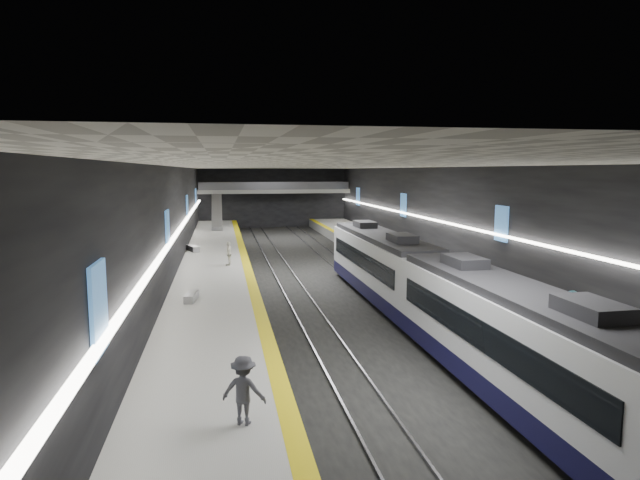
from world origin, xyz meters
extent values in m
plane|color=black|center=(0.00, 0.00, 0.00)|extent=(70.00, 70.00, 0.00)
cube|color=beige|center=(0.00, 0.00, 8.00)|extent=(20.00, 70.00, 0.04)
cube|color=black|center=(-10.00, 0.00, 4.00)|extent=(0.04, 70.00, 8.00)
cube|color=black|center=(10.00, 0.00, 4.00)|extent=(0.04, 70.00, 8.00)
cube|color=black|center=(0.00, 35.00, 4.00)|extent=(20.00, 0.04, 8.00)
cube|color=slate|center=(-7.50, 0.00, 0.50)|extent=(5.00, 70.00, 1.00)
cube|color=#A7A7A2|center=(-7.50, 0.00, 1.01)|extent=(5.00, 70.00, 0.02)
cube|color=#DBC40B|center=(-5.30, 0.00, 1.02)|extent=(0.60, 70.00, 0.02)
cube|color=slate|center=(7.50, 0.00, 0.50)|extent=(5.00, 70.00, 1.00)
cube|color=#A7A7A2|center=(7.50, 0.00, 1.01)|extent=(5.00, 70.00, 0.02)
cube|color=#DBC40B|center=(5.30, 0.00, 1.02)|extent=(0.60, 70.00, 0.02)
cube|color=gray|center=(-3.22, 0.00, 0.06)|extent=(0.08, 70.00, 0.12)
cube|color=gray|center=(-1.78, 0.00, 0.06)|extent=(0.08, 70.00, 0.12)
cube|color=gray|center=(1.78, 0.00, 0.06)|extent=(0.08, 70.00, 0.12)
cube|color=gray|center=(3.22, 0.00, 0.06)|extent=(0.08, 70.00, 0.12)
cube|color=black|center=(2.50, -22.21, 0.75)|extent=(2.65, 15.00, 0.80)
cube|color=silver|center=(2.50, -22.21, 2.40)|extent=(2.65, 15.00, 2.50)
cube|color=black|center=(2.50, -22.21, 3.80)|extent=(2.44, 14.25, 0.30)
cube|color=black|center=(2.50, -22.21, 2.45)|extent=(2.69, 13.20, 1.00)
cube|color=black|center=(2.50, -7.21, 0.75)|extent=(2.65, 15.00, 0.80)
cube|color=silver|center=(2.50, -7.21, 2.40)|extent=(2.65, 15.00, 2.50)
cube|color=black|center=(2.50, -7.21, 3.80)|extent=(2.44, 14.25, 0.30)
cube|color=black|center=(2.50, -7.21, 2.45)|extent=(2.69, 13.20, 1.00)
cube|color=black|center=(2.50, -14.73, 2.35)|extent=(1.85, 0.05, 1.20)
cube|color=#386CA9|center=(-9.92, -25.00, 4.50)|extent=(0.10, 1.50, 2.20)
cube|color=#386CA9|center=(-9.92, -8.00, 4.50)|extent=(0.10, 1.50, 2.20)
cube|color=#386CA9|center=(-9.92, 10.00, 4.50)|extent=(0.10, 1.50, 2.20)
cube|color=#386CA9|center=(-9.92, 27.00, 4.50)|extent=(0.10, 1.50, 2.20)
cube|color=#386CA9|center=(9.92, -8.00, 4.50)|extent=(0.10, 1.50, 2.20)
cube|color=#386CA9|center=(9.92, 10.00, 4.50)|extent=(0.10, 1.50, 2.20)
cube|color=#386CA9|center=(9.92, 27.00, 4.50)|extent=(0.10, 1.50, 2.20)
cube|color=white|center=(-9.80, 0.00, 3.80)|extent=(0.25, 68.60, 0.12)
cube|color=white|center=(9.80, 0.00, 3.80)|extent=(0.25, 68.60, 0.12)
cube|color=gray|center=(0.00, 33.00, 5.00)|extent=(20.00, 3.00, 0.50)
cube|color=#47474C|center=(0.00, 31.55, 5.75)|extent=(19.60, 0.08, 1.00)
cube|color=#99999E|center=(-7.50, 26.00, 2.90)|extent=(1.20, 7.50, 3.92)
cube|color=#99999E|center=(-8.63, -10.13, 1.21)|extent=(0.72, 1.76, 0.42)
cube|color=#99999E|center=(-9.41, 7.45, 1.24)|extent=(1.19, 2.04, 0.48)
cube|color=#99999E|center=(8.58, -20.78, 1.20)|extent=(0.99, 1.69, 0.40)
cube|color=#99999E|center=(9.50, 2.67, 1.20)|extent=(0.73, 1.72, 0.41)
imported|color=#B1424C|center=(6.68, -5.39, 1.80)|extent=(0.43, 0.61, 1.59)
imported|color=#53A3B5|center=(7.01, -19.09, 1.94)|extent=(1.15, 1.14, 1.88)
imported|color=white|center=(-6.54, 0.00, 1.87)|extent=(0.58, 1.08, 1.74)
imported|color=#404047|center=(-6.54, -24.40, 1.93)|extent=(1.38, 1.08, 1.87)
camera|label=1|loc=(-7.02, -38.07, 7.74)|focal=30.00mm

